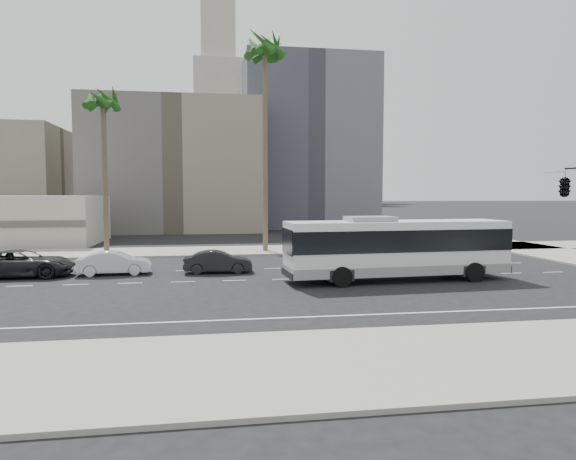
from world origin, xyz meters
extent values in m
plane|color=black|center=(0.00, 0.00, 0.00)|extent=(700.00, 700.00, 0.00)
cube|color=gray|center=(0.00, 15.50, 0.07)|extent=(120.00, 7.00, 0.15)
cube|color=gray|center=(0.00, -15.50, 0.07)|extent=(120.00, 7.00, 0.15)
cube|color=#65615B|center=(-12.00, 45.00, 9.00)|extent=(24.00, 18.00, 18.00)
cube|color=#484A54|center=(8.00, 52.00, 13.00)|extent=(20.00, 20.00, 26.00)
cube|color=beige|center=(-2.00, 250.00, 22.00)|extent=(42.00, 42.00, 44.00)
cube|color=beige|center=(-2.00, 250.00, 60.00)|extent=(26.00, 26.00, 32.00)
cube|color=beige|center=(-2.00, 250.00, 92.00)|extent=(18.00, 18.00, 32.00)
cube|color=slate|center=(45.00, 230.00, 35.00)|extent=(26.00, 26.00, 70.00)
cube|color=slate|center=(70.00, 260.00, 30.00)|extent=(22.00, 22.00, 60.00)
cube|color=silver|center=(3.65, -1.32, 2.07)|extent=(13.48, 3.69, 2.99)
cube|color=black|center=(3.65, -1.32, 2.47)|extent=(13.55, 3.75, 1.26)
cube|color=gray|center=(3.65, -1.32, 0.75)|extent=(13.51, 3.73, 0.57)
cube|color=gray|center=(1.92, -1.32, 3.68)|extent=(2.86, 1.99, 0.34)
cube|color=#262628|center=(9.97, -1.32, 3.39)|extent=(0.81, 2.11, 0.34)
cylinder|color=black|center=(7.90, -2.80, 0.57)|extent=(1.15, 0.34, 1.15)
cylinder|color=black|center=(7.90, 0.15, 0.57)|extent=(1.15, 0.34, 1.15)
cylinder|color=black|center=(-0.26, -2.80, 0.57)|extent=(1.15, 0.34, 1.15)
cylinder|color=black|center=(-0.26, 0.15, 0.57)|extent=(1.15, 0.34, 1.15)
imported|color=black|center=(-6.89, 3.23, 0.73)|extent=(1.68, 4.49, 1.47)
imported|color=silver|center=(-13.49, 3.50, 0.75)|extent=(1.87, 4.66, 1.50)
imported|color=black|center=(-18.99, 3.36, 0.85)|extent=(3.01, 6.22, 1.71)
imported|color=#262628|center=(8.41, -9.38, 5.56)|extent=(2.98, 1.05, 1.18)
cylinder|color=brown|center=(-2.51, 14.65, 8.74)|extent=(0.48, 0.48, 17.47)
cylinder|color=brown|center=(-15.96, 13.95, 6.30)|extent=(0.40, 0.40, 12.61)
camera|label=1|loc=(-7.40, -29.97, 5.15)|focal=31.50mm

